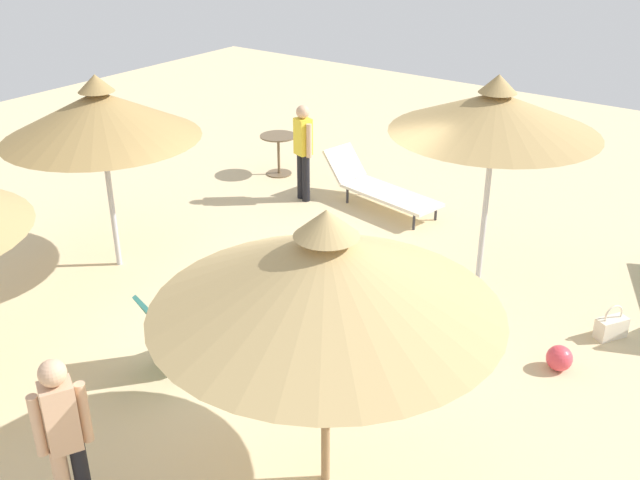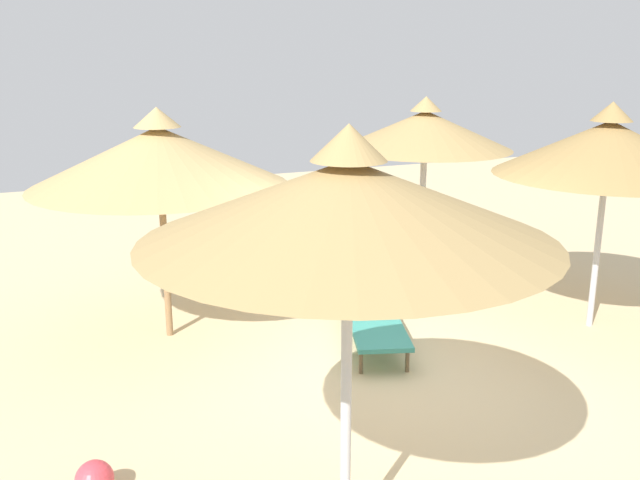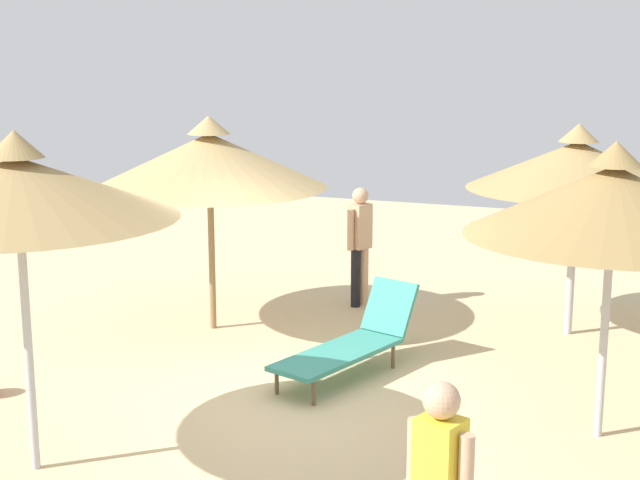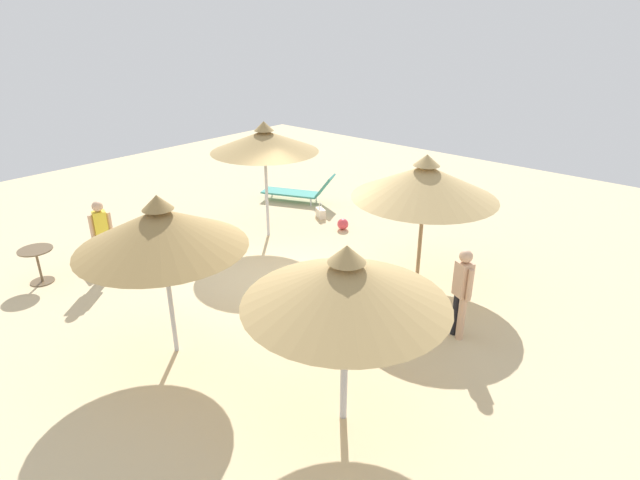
% 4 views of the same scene
% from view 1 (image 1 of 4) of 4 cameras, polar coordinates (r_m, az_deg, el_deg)
% --- Properties ---
extents(ground, '(24.00, 24.00, 0.10)m').
position_cam_1_polar(ground, '(9.29, -1.59, -6.09)').
color(ground, beige).
extents(parasol_umbrella_near_right, '(2.55, 2.55, 2.85)m').
position_cam_1_polar(parasol_umbrella_near_right, '(9.19, 13.37, 9.55)').
color(parasol_umbrella_near_right, '#B2B2B7').
rests_on(parasol_umbrella_near_right, ground).
extents(parasol_umbrella_front, '(2.58, 2.58, 2.69)m').
position_cam_1_polar(parasol_umbrella_front, '(10.05, -16.62, 9.25)').
color(parasol_umbrella_front, '#B2B2B7').
rests_on(parasol_umbrella_front, ground).
extents(parasol_umbrella_center, '(2.87, 2.87, 2.66)m').
position_cam_1_polar(parasol_umbrella_center, '(5.78, 0.48, -2.54)').
color(parasol_umbrella_center, olive).
rests_on(parasol_umbrella_center, ground).
extents(lounge_chair_edge, '(2.25, 1.03, 0.80)m').
position_cam_1_polar(lounge_chair_edge, '(12.23, 4.52, 4.12)').
color(lounge_chair_edge, silver).
rests_on(lounge_chair_edge, ground).
extents(lounge_chair_near_left, '(1.15, 2.04, 0.88)m').
position_cam_1_polar(lounge_chair_near_left, '(8.50, -7.75, -6.32)').
color(lounge_chair_near_left, teal).
rests_on(lounge_chair_near_left, ground).
extents(person_standing_back, '(0.42, 0.29, 1.64)m').
position_cam_1_polar(person_standing_back, '(12.28, -1.31, 7.14)').
color(person_standing_back, black).
rests_on(person_standing_back, ground).
extents(person_standing_near_right, '(0.31, 0.40, 1.63)m').
position_cam_1_polar(person_standing_near_right, '(6.39, -19.11, -14.03)').
color(person_standing_near_right, tan).
rests_on(person_standing_near_right, ground).
extents(handbag, '(0.34, 0.41, 0.43)m').
position_cam_1_polar(handbag, '(9.43, 21.54, -6.23)').
color(handbag, beige).
rests_on(handbag, ground).
extents(side_table_round, '(0.66, 0.66, 0.74)m').
position_cam_1_polar(side_table_round, '(13.58, -3.22, 7.12)').
color(side_table_round, brown).
rests_on(side_table_round, ground).
extents(beach_ball, '(0.29, 0.29, 0.29)m').
position_cam_1_polar(beach_ball, '(8.65, 17.96, -8.66)').
color(beach_ball, '#D83F4C').
rests_on(beach_ball, ground).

